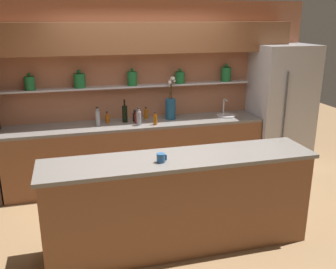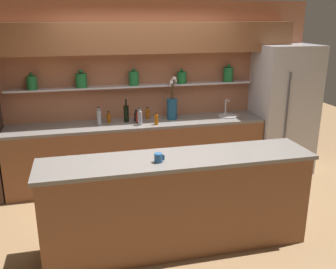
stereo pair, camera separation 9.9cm
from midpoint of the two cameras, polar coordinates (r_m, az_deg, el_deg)
ground_plane at (r=4.63m, az=0.38°, el=-13.14°), size 12.00×12.00×0.00m
back_wall_unit at (r=5.55m, az=-3.50°, el=9.00°), size 5.20×0.44×2.60m
back_counter_unit at (r=5.52m, az=-4.01°, el=-2.75°), size 3.66×0.62×0.92m
island_counter at (r=3.96m, az=2.22°, el=-10.35°), size 2.79×0.61×1.02m
refrigerator at (r=6.12m, az=17.59°, el=3.64°), size 0.87×0.73×1.97m
flower_vase at (r=5.51m, az=1.14°, el=4.32°), size 0.15×0.16×0.63m
sink_fixture at (r=5.76m, az=9.60°, el=2.96°), size 0.29×0.29×0.25m
bottle_wine_0 at (r=5.40m, az=-5.86°, el=3.24°), size 0.07×0.07×0.33m
bottle_spirit_1 at (r=5.28m, az=-9.94°, el=2.57°), size 0.07×0.07×0.26m
bottle_sauce_2 at (r=5.41m, az=-8.49°, el=2.51°), size 0.06×0.06×0.16m
bottle_sauce_3 at (r=5.45m, az=-9.84°, el=2.65°), size 0.05×0.05×0.17m
bottle_spirit_4 at (r=5.21m, az=-3.76°, el=2.57°), size 0.06×0.06×0.25m
bottle_sauce_5 at (r=5.43m, az=-4.38°, el=2.75°), size 0.06×0.06×0.17m
bottle_sauce_6 at (r=5.32m, az=-4.13°, el=2.58°), size 0.05×0.05×0.18m
bottle_sauce_7 at (r=5.23m, az=-1.26°, el=2.33°), size 0.05×0.05×0.18m
bottle_sauce_8 at (r=5.54m, az=-2.62°, el=3.16°), size 0.05×0.05×0.18m
coffee_mug at (r=3.60m, az=-0.67°, el=-3.58°), size 0.10×0.08×0.09m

